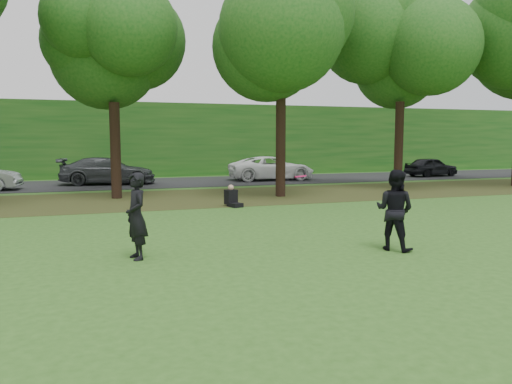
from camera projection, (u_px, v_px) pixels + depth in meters
ground at (325, 274)px, 9.53m from camera, size 120.00×120.00×0.00m
leaf_litter at (189, 198)px, 21.75m from camera, size 60.00×7.00×0.01m
street at (162, 183)px, 29.27m from camera, size 70.00×7.00×0.02m
far_hedge at (149, 140)px, 34.65m from camera, size 70.00×3.00×5.00m
player_left at (136, 216)px, 10.61m from camera, size 0.58×0.76×1.86m
player_right at (395, 210)px, 11.49m from camera, size 1.10×1.15×1.87m
parked_cars at (142, 171)px, 28.02m from camera, size 41.08×4.30×1.52m
frisbee at (300, 176)px, 11.38m from camera, size 0.37×0.37×0.06m
seated_person at (232, 198)px, 18.99m from camera, size 0.61×0.82×0.83m
tree_line at (179, 12)px, 20.75m from camera, size 55.30×7.90×12.31m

